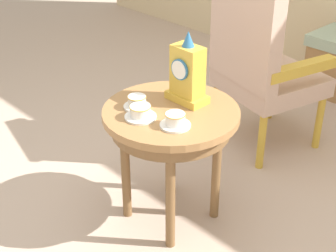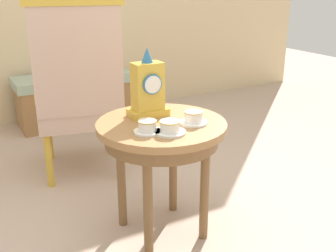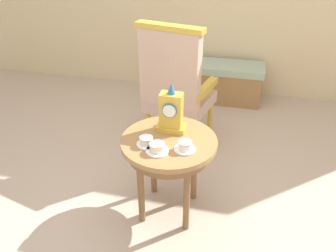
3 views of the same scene
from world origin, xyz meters
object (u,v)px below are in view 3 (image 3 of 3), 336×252
at_px(teacup_left, 146,141).
at_px(armchair, 175,86).
at_px(side_table, 169,149).
at_px(teacup_right, 157,148).
at_px(window_bench, 217,81).
at_px(mantel_clock, 171,112).
at_px(teacup_center, 185,146).

relative_size(teacup_left, armchair, 0.11).
distance_m(side_table, teacup_left, 0.19).
height_order(teacup_right, armchair, armchair).
height_order(teacup_left, armchair, armchair).
bearing_deg(teacup_right, window_bench, 85.19).
xyz_separation_m(mantel_clock, window_bench, (0.15, 1.79, -0.51)).
bearing_deg(teacup_left, teacup_right, -32.61).
bearing_deg(teacup_left, mantel_clock, 62.59).
height_order(teacup_left, mantel_clock, mantel_clock).
bearing_deg(mantel_clock, armchair, 100.00).
bearing_deg(side_table, mantel_clock, 96.31).
bearing_deg(teacup_right, armchair, 95.92).
bearing_deg(armchair, teacup_center, -74.38).
xyz_separation_m(teacup_left, teacup_center, (0.24, 0.00, 0.00)).
distance_m(mantel_clock, armchair, 0.74).
height_order(side_table, window_bench, side_table).
bearing_deg(teacup_left, armchair, 91.11).
relative_size(teacup_center, mantel_clock, 0.39).
distance_m(side_table, armchair, 0.85).
xyz_separation_m(side_table, mantel_clock, (-0.01, 0.11, 0.21)).
bearing_deg(teacup_right, side_table, 75.93).
xyz_separation_m(side_table, armchair, (-0.14, 0.83, 0.07)).
bearing_deg(side_table, teacup_center, -37.83).
xyz_separation_m(teacup_left, armchair, (-0.02, 0.93, -0.03)).
height_order(side_table, armchair, armchair).
bearing_deg(armchair, teacup_left, -88.89).
height_order(teacup_right, teacup_center, teacup_center).
distance_m(teacup_right, teacup_center, 0.17).
height_order(mantel_clock, armchair, armchair).
bearing_deg(teacup_right, teacup_left, 147.39).
bearing_deg(armchair, side_table, -80.50).
relative_size(teacup_center, armchair, 0.12).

